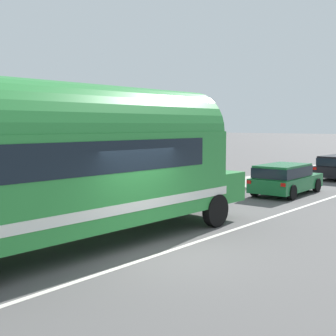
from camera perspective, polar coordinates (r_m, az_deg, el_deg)
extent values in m
plane|color=#565454|center=(10.88, -1.08, -10.98)|extent=(300.00, 300.00, 0.00)
cube|color=silver|center=(22.75, 11.91, -2.40)|extent=(0.12, 80.00, 0.01)
cube|color=#ADA89E|center=(21.65, 6.61, -2.53)|extent=(2.37, 90.00, 0.15)
cube|color=black|center=(17.11, -18.41, 0.91)|extent=(0.08, 17.26, 1.20)
cube|color=#2D8C3D|center=(11.25, -11.98, -1.44)|extent=(2.74, 9.57, 2.30)
cylinder|color=#2D8C3D|center=(11.17, -12.09, 4.43)|extent=(2.69, 9.47, 2.45)
cube|color=#2D8C3D|center=(15.12, 4.89, -2.16)|extent=(2.29, 1.36, 0.95)
cube|color=silver|center=(11.34, -11.91, -4.70)|extent=(2.78, 9.61, 0.24)
cube|color=black|center=(11.02, -13.30, 1.53)|extent=(2.73, 7.77, 0.76)
cube|color=black|center=(14.53, 3.50, 2.79)|extent=(2.14, 0.15, 0.96)
cube|color=silver|center=(15.69, 6.41, -2.36)|extent=(0.90, 0.12, 0.56)
cylinder|color=black|center=(15.16, -1.08, -4.32)|extent=(0.29, 1.01, 1.00)
cylinder|color=black|center=(13.69, 6.11, -5.41)|extent=(0.29, 1.01, 1.00)
cube|color=#196633|center=(20.68, 14.96, -1.81)|extent=(1.93, 4.30, 0.60)
cube|color=#196633|center=(20.18, 14.47, -0.33)|extent=(1.67, 2.84, 0.55)
cube|color=black|center=(20.18, 14.46, -0.42)|extent=(1.74, 2.88, 0.43)
cube|color=red|center=(19.08, 10.32, -1.77)|extent=(0.20, 0.05, 0.14)
cube|color=red|center=(18.42, 14.52, -2.12)|extent=(0.20, 0.05, 0.14)
cylinder|color=black|center=(22.32, 14.41, -1.79)|extent=(0.22, 0.65, 0.64)
cylinder|color=black|center=(21.70, 18.49, -2.11)|extent=(0.22, 0.65, 0.64)
cylinder|color=black|center=(19.79, 11.06, -2.63)|extent=(0.22, 0.65, 0.64)
cylinder|color=black|center=(19.08, 15.58, -3.03)|extent=(0.22, 0.65, 0.64)
cube|color=red|center=(25.88, 18.27, -0.06)|extent=(0.20, 0.04, 0.14)
cylinder|color=black|center=(26.60, 18.70, -0.76)|extent=(0.21, 0.64, 0.64)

